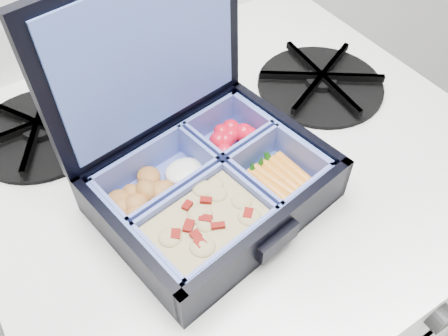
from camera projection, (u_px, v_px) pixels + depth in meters
stove at (222, 296)px, 0.99m from camera, size 0.64×0.64×0.95m
bento_box at (213, 186)px, 0.53m from camera, size 0.27×0.23×0.06m
burner_grate at (321, 79)px, 0.68m from camera, size 0.24×0.24×0.03m
burner_grate_rear at (40, 129)px, 0.62m from camera, size 0.18×0.18×0.02m
fork at (233, 108)px, 0.65m from camera, size 0.07×0.19×0.01m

